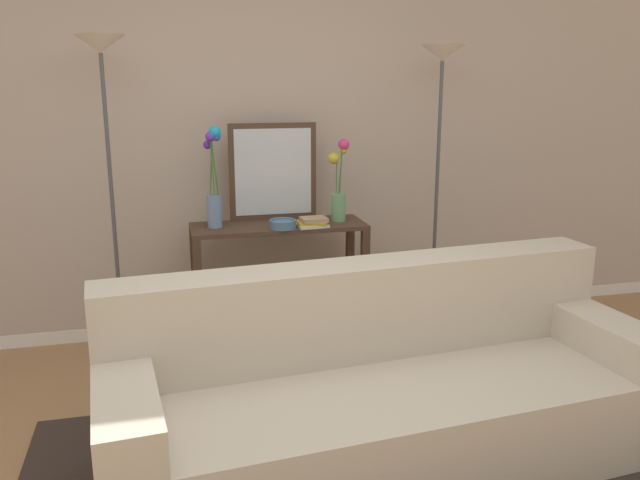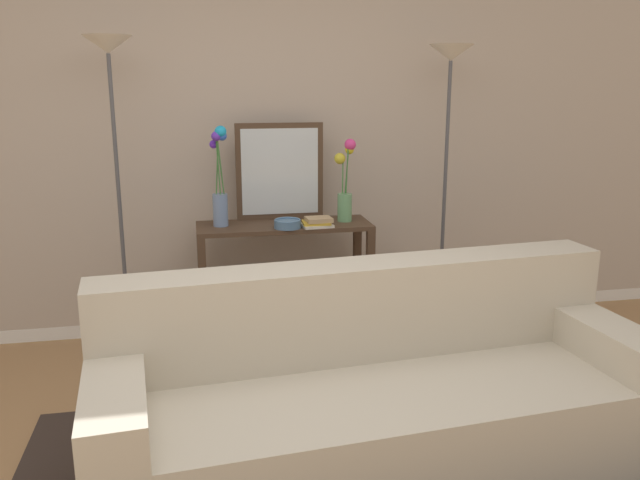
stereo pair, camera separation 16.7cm
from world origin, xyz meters
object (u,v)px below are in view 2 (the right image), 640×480
(fruit_bowl, at_px, (287,223))
(book_row_under_console, at_px, (241,340))
(vase_tall_flowers, at_px, (220,184))
(vase_short_flowers, at_px, (345,186))
(floor_lamp_left, at_px, (113,111))
(couch, at_px, (376,397))
(wall_mirror, at_px, (280,172))
(floor_lamp_right, at_px, (448,112))
(book_stack, at_px, (317,222))
(console_table, at_px, (285,263))

(fruit_bowl, relative_size, book_row_under_console, 0.52)
(vase_tall_flowers, distance_m, vase_short_flowers, 0.80)
(vase_short_flowers, bearing_deg, floor_lamp_left, -178.69)
(couch, bearing_deg, vase_short_flowers, 82.60)
(couch, xyz_separation_m, vase_short_flowers, (0.19, 1.43, 0.74))
(wall_mirror, relative_size, vase_tall_flowers, 1.00)
(floor_lamp_right, relative_size, book_stack, 9.54)
(vase_short_flowers, distance_m, book_row_under_console, 1.22)
(vase_tall_flowers, height_order, book_row_under_console, vase_tall_flowers)
(floor_lamp_left, bearing_deg, console_table, 1.21)
(book_row_under_console, bearing_deg, floor_lamp_left, -178.28)
(console_table, distance_m, book_row_under_console, 0.59)
(vase_short_flowers, xyz_separation_m, book_stack, (-0.21, -0.13, -0.20))
(floor_lamp_right, height_order, book_row_under_console, floor_lamp_right)
(floor_lamp_right, distance_m, book_row_under_console, 2.01)
(floor_lamp_right, bearing_deg, fruit_bowl, -174.45)
(vase_tall_flowers, xyz_separation_m, fruit_bowl, (0.40, -0.13, -0.24))
(vase_short_flowers, bearing_deg, vase_tall_flowers, -179.75)
(console_table, height_order, book_row_under_console, console_table)
(vase_short_flowers, bearing_deg, fruit_bowl, -161.19)
(floor_lamp_left, relative_size, book_row_under_console, 6.13)
(vase_short_flowers, height_order, book_row_under_console, vase_short_flowers)
(console_table, bearing_deg, couch, -81.33)
(floor_lamp_right, relative_size, vase_tall_flowers, 3.09)
(wall_mirror, height_order, vase_short_flowers, wall_mirror)
(vase_tall_flowers, bearing_deg, wall_mirror, 21.38)
(wall_mirror, relative_size, fruit_bowl, 3.77)
(console_table, distance_m, floor_lamp_left, 1.40)
(couch, distance_m, floor_lamp_left, 2.23)
(console_table, relative_size, vase_tall_flowers, 1.77)
(console_table, bearing_deg, floor_lamp_right, -1.13)
(vase_tall_flowers, distance_m, book_stack, 0.65)
(wall_mirror, relative_size, vase_short_flowers, 1.18)
(vase_short_flowers, height_order, book_stack, vase_short_flowers)
(floor_lamp_left, height_order, book_row_under_console, floor_lamp_left)
(couch, distance_m, vase_short_flowers, 1.62)
(vase_tall_flowers, distance_m, book_row_under_console, 1.04)
(couch, relative_size, fruit_bowl, 15.38)
(floor_lamp_left, height_order, vase_short_flowers, floor_lamp_left)
(floor_lamp_left, bearing_deg, vase_tall_flowers, 2.71)
(console_table, distance_m, floor_lamp_right, 1.44)
(fruit_bowl, bearing_deg, floor_lamp_left, 174.11)
(vase_tall_flowers, bearing_deg, book_row_under_console, -4.24)
(couch, relative_size, vase_short_flowers, 4.82)
(couch, bearing_deg, floor_lamp_right, 58.58)
(wall_mirror, bearing_deg, book_stack, -55.75)
(vase_short_flowers, distance_m, fruit_bowl, 0.47)
(fruit_bowl, bearing_deg, console_table, 91.93)
(vase_short_flowers, distance_m, book_stack, 0.32)
(book_stack, bearing_deg, couch, -89.01)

